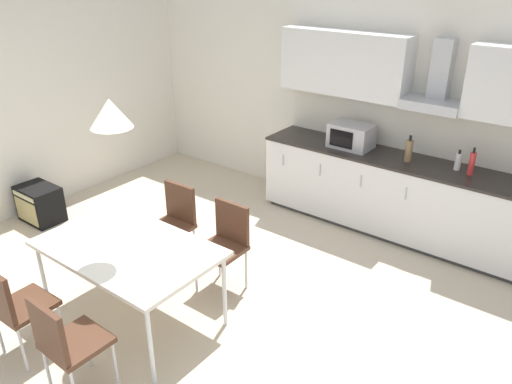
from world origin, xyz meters
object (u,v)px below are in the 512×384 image
(bottle_red, at_px, (472,163))
(chair_near_right, at_px, (65,340))
(bottle_white, at_px, (458,161))
(pendant_lamp, at_px, (110,113))
(bottle_brown, at_px, (409,150))
(dining_table, at_px, (128,251))
(chair_near_left, at_px, (13,302))
(chair_far_right, at_px, (226,239))
(chair_far_left, at_px, (174,218))
(guitar_amp, at_px, (40,204))
(microwave, at_px, (351,136))

(bottle_red, bearing_deg, chair_near_right, -112.91)
(bottle_white, distance_m, pendant_lamp, 3.52)
(bottle_brown, bearing_deg, dining_table, -114.03)
(chair_near_left, distance_m, chair_near_right, 0.68)
(pendant_lamp, bearing_deg, chair_far_right, 68.36)
(bottle_white, height_order, dining_table, bottle_white)
(bottle_red, bearing_deg, chair_far_left, -138.29)
(dining_table, xyz_separation_m, pendant_lamp, (0.00, 0.00, 1.18))
(chair_near_left, xyz_separation_m, chair_far_right, (0.68, 1.71, 0.00))
(guitar_amp, bearing_deg, bottle_red, 28.88)
(bottle_red, bearing_deg, pendant_lamp, -123.71)
(chair_near_left, xyz_separation_m, pendant_lamp, (0.34, 0.86, 1.35))
(dining_table, bearing_deg, bottle_red, 56.29)
(chair_near_right, distance_m, pendant_lamp, 1.64)
(chair_near_right, height_order, pendant_lamp, pendant_lamp)
(chair_near_left, relative_size, chair_near_right, 1.00)
(guitar_amp, bearing_deg, bottle_brown, 32.70)
(guitar_amp, bearing_deg, microwave, 38.87)
(bottle_red, bearing_deg, dining_table, -123.71)
(bottle_red, bearing_deg, microwave, -179.65)
(bottle_brown, xyz_separation_m, chair_near_right, (-0.93, -3.69, -0.50))
(chair_near_right, bearing_deg, chair_far_left, 111.69)
(pendant_lamp, bearing_deg, chair_near_right, -68.42)
(bottle_brown, bearing_deg, chair_near_right, -104.07)
(pendant_lamp, bearing_deg, guitar_amp, 167.45)
(bottle_white, relative_size, bottle_brown, 0.75)
(microwave, relative_size, bottle_red, 1.65)
(microwave, xyz_separation_m, chair_far_right, (-0.22, -2.00, -0.52))
(chair_far_right, bearing_deg, chair_far_left, -180.00)
(chair_far_right, bearing_deg, guitar_amp, -172.86)
(chair_near_left, height_order, guitar_amp, chair_near_left)
(chair_near_right, relative_size, chair_far_right, 1.00)
(chair_near_left, height_order, pendant_lamp, pendant_lamp)
(dining_table, height_order, guitar_amp, dining_table)
(bottle_white, distance_m, bottle_red, 0.16)
(chair_near_right, distance_m, guitar_amp, 3.03)
(bottle_red, height_order, guitar_amp, bottle_red)
(microwave, xyz_separation_m, chair_near_right, (-0.22, -3.72, -0.52))
(dining_table, distance_m, chair_near_left, 0.94)
(pendant_lamp, bearing_deg, chair_far_left, 111.81)
(chair_near_left, relative_size, guitar_amp, 1.67)
(bottle_red, height_order, chair_near_right, bottle_red)
(bottle_white, bearing_deg, chair_near_left, -119.13)
(pendant_lamp, bearing_deg, bottle_red, 56.29)
(bottle_red, distance_m, chair_near_right, 4.07)
(microwave, xyz_separation_m, pendant_lamp, (-0.56, -2.86, 0.83))
(microwave, height_order, bottle_red, bottle_red)
(microwave, bearing_deg, bottle_white, 2.83)
(chair_near_right, xyz_separation_m, chair_far_left, (-0.68, 1.71, 0.00))
(bottle_red, height_order, dining_table, bottle_red)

